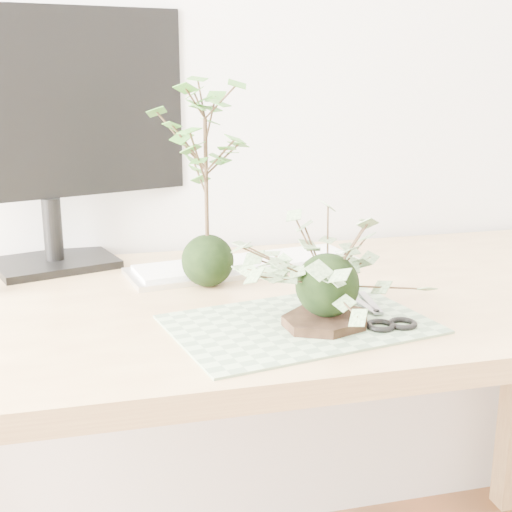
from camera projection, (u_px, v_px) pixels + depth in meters
name	position (u px, v px, depth m)	size (l,w,h in m)	color
desk	(268.00, 342.00, 1.29)	(1.60, 0.70, 0.74)	tan
cutting_mat	(299.00, 324.00, 1.12)	(0.40, 0.26, 0.00)	#587257
stone_dish	(326.00, 320.00, 1.11)	(0.15, 0.15, 0.01)	black
ivy_kokedama	(328.00, 256.00, 1.09)	(0.29, 0.29, 0.20)	black
maple_kokedama	(205.00, 132.00, 1.25)	(0.22, 0.22, 0.40)	black
keyboard	(245.00, 265.00, 1.43)	(0.48, 0.21, 0.02)	silver
monitor	(45.00, 121.00, 1.38)	(0.56, 0.23, 0.51)	black
scissors	(386.00, 319.00, 1.12)	(0.08, 0.19, 0.01)	gray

